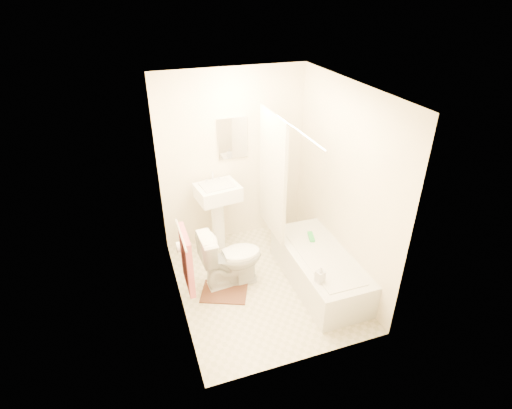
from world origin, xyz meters
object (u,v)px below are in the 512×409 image
object	(u,v)px
toilet	(231,258)
sink	(218,214)
bathtub	(319,268)
bath_mat	(224,292)
soap_bottle	(320,274)

from	to	relation	value
toilet	sink	bearing A→B (deg)	-6.47
toilet	sink	size ratio (longest dim) A/B	0.72
bathtub	bath_mat	bearing A→B (deg)	170.22
bathtub	soap_bottle	bearing A→B (deg)	-118.33
sink	bathtub	xyz separation A→B (m)	(0.96, -1.15, -0.32)
bathtub	bath_mat	distance (m)	1.19
bathtub	soap_bottle	xyz separation A→B (m)	(-0.24, -0.44, 0.31)
bathtub	soap_bottle	distance (m)	0.59
soap_bottle	bathtub	bearing A→B (deg)	61.67
sink	bathtub	bearing A→B (deg)	-58.13
bathtub	bath_mat	size ratio (longest dim) A/B	2.84
bath_mat	soap_bottle	world-z (taller)	soap_bottle
sink	soap_bottle	world-z (taller)	sink
soap_bottle	toilet	bearing A→B (deg)	134.43
toilet	bath_mat	world-z (taller)	toilet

